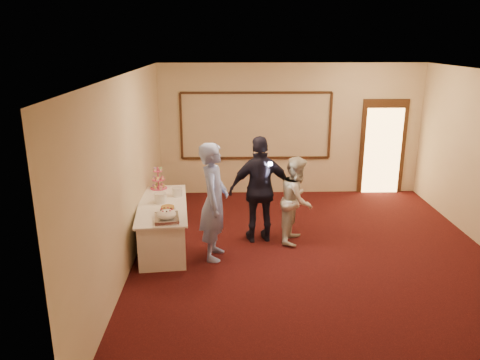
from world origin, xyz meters
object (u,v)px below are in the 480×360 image
at_px(tart, 168,208).
at_px(cupcake_stand, 158,180).
at_px(plate_stack_a, 160,198).
at_px(guest, 261,190).
at_px(pavlova_tray, 167,216).
at_px(plate_stack_b, 177,192).
at_px(woman, 297,200).
at_px(man, 214,202).
at_px(buffet_table, 163,225).

bearing_deg(tart, cupcake_stand, 105.07).
xyz_separation_m(plate_stack_a, guest, (1.75, 0.10, 0.10)).
bearing_deg(guest, tart, 7.06).
xyz_separation_m(pavlova_tray, plate_stack_b, (0.04, 1.20, -0.00)).
bearing_deg(woman, pavlova_tray, 131.42).
xyz_separation_m(cupcake_stand, tart, (0.31, -1.14, -0.14)).
bearing_deg(cupcake_stand, man, -51.32).
bearing_deg(guest, plate_stack_b, -17.52).
bearing_deg(tart, woman, 10.21).
xyz_separation_m(pavlova_tray, plate_stack_a, (-0.22, 0.86, 0.01)).
distance_m(pavlova_tray, plate_stack_b, 1.20).
height_order(woman, guest, guest).
xyz_separation_m(buffet_table, tart, (0.13, -0.26, 0.41)).
relative_size(buffet_table, cupcake_stand, 4.73).
relative_size(pavlova_tray, plate_stack_b, 2.86).
bearing_deg(man, pavlova_tray, 118.97).
relative_size(buffet_table, man, 1.13).
bearing_deg(tart, plate_stack_b, 82.30).
xyz_separation_m(pavlova_tray, guest, (1.54, 0.96, 0.11)).
xyz_separation_m(man, guest, (0.80, 0.66, -0.02)).
distance_m(pavlova_tray, man, 0.80).
relative_size(tart, guest, 0.13).
relative_size(plate_stack_b, man, 0.10).
bearing_deg(tart, buffet_table, 115.63).
bearing_deg(pavlova_tray, tart, 95.46).
relative_size(cupcake_stand, woman, 0.30).
distance_m(cupcake_stand, plate_stack_b, 0.62).
bearing_deg(plate_stack_b, pavlova_tray, -92.03).
height_order(cupcake_stand, plate_stack_b, cupcake_stand).
bearing_deg(buffet_table, cupcake_stand, 101.64).
relative_size(buffet_table, plate_stack_b, 11.70).
height_order(pavlova_tray, tart, pavlova_tray).
bearing_deg(cupcake_stand, guest, -20.42).
distance_m(cupcake_stand, plate_stack_a, 0.82).
height_order(plate_stack_a, plate_stack_b, plate_stack_a).
height_order(plate_stack_a, guest, guest).
bearing_deg(guest, cupcake_stand, -28.84).
xyz_separation_m(man, woman, (1.44, 0.62, -0.20)).
distance_m(plate_stack_b, man, 1.14).
height_order(man, guest, man).
height_order(buffet_table, pavlova_tray, pavlova_tray).
height_order(cupcake_stand, man, man).
height_order(buffet_table, plate_stack_b, plate_stack_b).
bearing_deg(man, buffet_table, 68.96).
xyz_separation_m(plate_stack_b, guest, (1.49, -0.24, 0.11)).
distance_m(plate_stack_a, woman, 2.39).
bearing_deg(plate_stack_a, guest, 3.26).
bearing_deg(plate_stack_b, cupcake_stand, 130.64).
distance_m(buffet_table, cupcake_stand, 1.05).
bearing_deg(cupcake_stand, buffet_table, -78.36).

